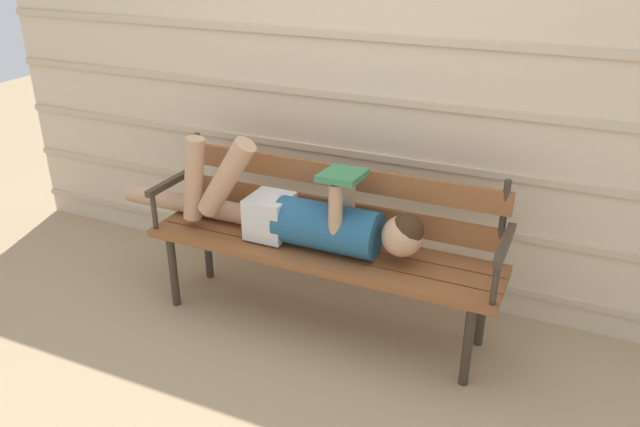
% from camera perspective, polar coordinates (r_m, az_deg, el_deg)
% --- Properties ---
extents(ground_plane, '(12.00, 12.00, 0.00)m').
position_cam_1_polar(ground_plane, '(3.21, -0.66, -10.73)').
color(ground_plane, tan).
extents(house_siding, '(4.61, 0.08, 2.14)m').
position_cam_1_polar(house_siding, '(3.27, 3.82, 10.63)').
color(house_siding, beige).
rests_on(house_siding, ground).
extents(park_bench, '(1.77, 0.43, 0.86)m').
position_cam_1_polar(park_bench, '(3.08, 0.50, -1.81)').
color(park_bench, brown).
rests_on(park_bench, ground).
extents(reclining_person, '(1.71, 0.26, 0.53)m').
position_cam_1_polar(reclining_person, '(3.02, -2.12, -0.15)').
color(reclining_person, '#23567A').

